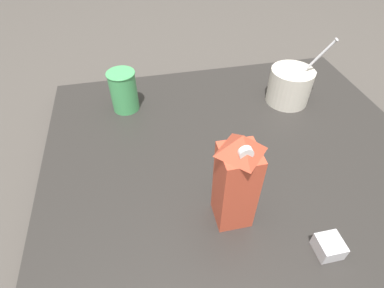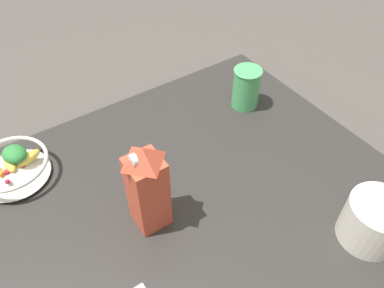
{
  "view_description": "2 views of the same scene",
  "coord_description": "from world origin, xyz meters",
  "px_view_note": "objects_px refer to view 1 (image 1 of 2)",
  "views": [
    {
      "loc": [
        -0.24,
        -0.48,
        0.63
      ],
      "look_at": [
        -0.12,
        0.07,
        0.1
      ],
      "focal_mm": 28.0,
      "sensor_mm": 36.0,
      "label": 1
    },
    {
      "loc": [
        0.4,
        -0.32,
        0.81
      ],
      "look_at": [
        -0.16,
        0.05,
        0.13
      ],
      "focal_mm": 35.0,
      "sensor_mm": 36.0,
      "label": 2
    }
  ],
  "objects_px": {
    "drinking_cup": "(123,90)",
    "spice_jar": "(329,247)",
    "milk_carton": "(236,181)",
    "yogurt_tub": "(290,84)"
  },
  "relations": [
    {
      "from": "milk_carton",
      "to": "yogurt_tub",
      "type": "relative_size",
      "value": 1.09
    },
    {
      "from": "milk_carton",
      "to": "drinking_cup",
      "type": "xyz_separation_m",
      "value": [
        -0.21,
        0.46,
        -0.05
      ]
    },
    {
      "from": "milk_carton",
      "to": "yogurt_tub",
      "type": "bearing_deg",
      "value": 51.1
    },
    {
      "from": "milk_carton",
      "to": "yogurt_tub",
      "type": "height_order",
      "value": "milk_carton"
    },
    {
      "from": "spice_jar",
      "to": "yogurt_tub",
      "type": "bearing_deg",
      "value": 74.1
    },
    {
      "from": "yogurt_tub",
      "to": "drinking_cup",
      "type": "xyz_separation_m",
      "value": [
        -0.53,
        0.07,
        0.0
      ]
    },
    {
      "from": "milk_carton",
      "to": "spice_jar",
      "type": "relative_size",
      "value": 4.85
    },
    {
      "from": "drinking_cup",
      "to": "spice_jar",
      "type": "bearing_deg",
      "value": -56.92
    },
    {
      "from": "yogurt_tub",
      "to": "spice_jar",
      "type": "height_order",
      "value": "yogurt_tub"
    },
    {
      "from": "yogurt_tub",
      "to": "drinking_cup",
      "type": "relative_size",
      "value": 1.72
    }
  ]
}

